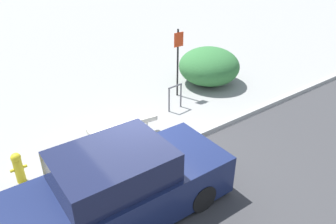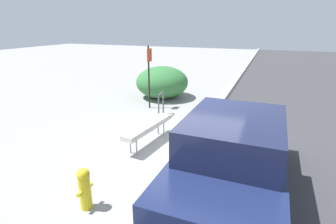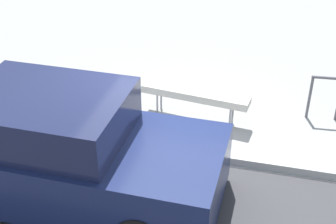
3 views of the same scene
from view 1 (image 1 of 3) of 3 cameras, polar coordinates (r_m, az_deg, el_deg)
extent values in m
plane|color=gray|center=(8.20, -4.65, -8.44)|extent=(60.00, 60.00, 0.00)
cube|color=#A8A8A3|center=(8.16, -4.67, -8.08)|extent=(60.00, 0.20, 0.13)
cylinder|color=#99999E|center=(8.67, -11.59, -5.00)|extent=(0.04, 0.04, 0.42)
cylinder|color=#99999E|center=(9.07, -3.63, -2.78)|extent=(0.04, 0.04, 0.42)
cylinder|color=#99999E|center=(8.82, -11.99, -4.41)|extent=(0.04, 0.04, 0.42)
cylinder|color=#99999E|center=(9.21, -4.14, -2.25)|extent=(0.04, 0.04, 0.42)
cube|color=beige|center=(8.78, -7.87, -2.06)|extent=(1.93, 0.57, 0.13)
cylinder|color=#515156|center=(10.12, 0.19, 2.08)|extent=(0.05, 0.05, 0.80)
cylinder|color=#515156|center=(10.43, 2.25, 2.89)|extent=(0.05, 0.05, 0.80)
cylinder|color=#515156|center=(10.10, 1.26, 4.53)|extent=(0.55, 0.10, 0.05)
cylinder|color=black|center=(10.92, 1.68, 8.41)|extent=(0.06, 0.06, 2.30)
cube|color=red|center=(10.63, 1.88, 12.49)|extent=(0.36, 0.02, 0.46)
cylinder|color=gold|center=(8.10, -24.48, -9.27)|extent=(0.20, 0.20, 0.60)
sphere|color=gold|center=(7.90, -25.00, -7.23)|extent=(0.22, 0.22, 0.22)
cylinder|color=gold|center=(8.06, -25.53, -9.24)|extent=(0.08, 0.07, 0.07)
cylinder|color=gold|center=(8.08, -23.62, -8.63)|extent=(0.08, 0.07, 0.07)
ellipsoid|color=#337038|center=(12.15, 7.16, 7.92)|extent=(2.21, 2.21, 1.34)
cylinder|color=black|center=(7.75, -1.85, -8.07)|extent=(0.60, 0.19, 0.60)
cylinder|color=black|center=(6.79, 5.96, -14.59)|extent=(0.60, 0.19, 0.60)
cylinder|color=black|center=(7.00, -20.85, -15.19)|extent=(0.60, 0.19, 0.60)
cube|color=#19234C|center=(6.56, -7.77, -13.79)|extent=(4.31, 1.79, 0.86)
cube|color=#1A203E|center=(6.05, -9.65, -9.38)|extent=(2.08, 1.59, 0.61)
camera|label=2|loc=(4.90, -58.59, -9.74)|focal=28.00mm
camera|label=3|loc=(4.79, 56.92, 9.91)|focal=50.00mm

